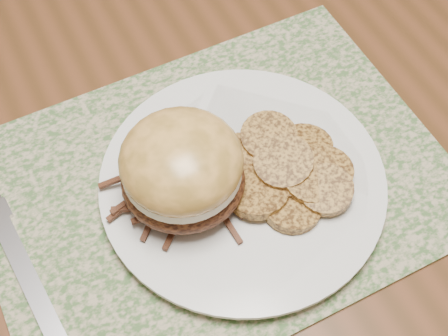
# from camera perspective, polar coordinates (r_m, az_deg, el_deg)

# --- Properties ---
(ground) EXTENTS (3.50, 3.50, 0.00)m
(ground) POSITION_cam_1_polar(r_m,az_deg,el_deg) (1.34, -0.54, -14.48)
(ground) COLOR #52311C
(ground) RESTS_ON ground
(dining_table) EXTENTS (1.50, 0.90, 0.75)m
(dining_table) POSITION_cam_1_polar(r_m,az_deg,el_deg) (0.74, -0.96, 1.81)
(dining_table) COLOR #5B311A
(dining_table) RESTS_ON ground
(placemat) EXTENTS (0.45, 0.33, 0.00)m
(placemat) POSITION_cam_1_polar(r_m,az_deg,el_deg) (0.62, -0.71, -1.44)
(placemat) COLOR #416232
(placemat) RESTS_ON dining_table
(dinner_plate) EXTENTS (0.26, 0.26, 0.02)m
(dinner_plate) POSITION_cam_1_polar(r_m,az_deg,el_deg) (0.60, 1.70, -1.35)
(dinner_plate) COLOR silver
(dinner_plate) RESTS_ON placemat
(pork_sandwich) EXTENTS (0.15, 0.15, 0.09)m
(pork_sandwich) POSITION_cam_1_polar(r_m,az_deg,el_deg) (0.55, -3.86, -0.11)
(pork_sandwich) COLOR black
(pork_sandwich) RESTS_ON dinner_plate
(roasted_potatoes) EXTENTS (0.15, 0.15, 0.03)m
(roasted_potatoes) POSITION_cam_1_polar(r_m,az_deg,el_deg) (0.59, 5.82, -0.25)
(roasted_potatoes) COLOR olive
(roasted_potatoes) RESTS_ON dinner_plate
(fork) EXTENTS (0.04, 0.21, 0.00)m
(fork) POSITION_cam_1_polar(r_m,az_deg,el_deg) (0.60, -18.37, -7.59)
(fork) COLOR silver
(fork) RESTS_ON placemat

